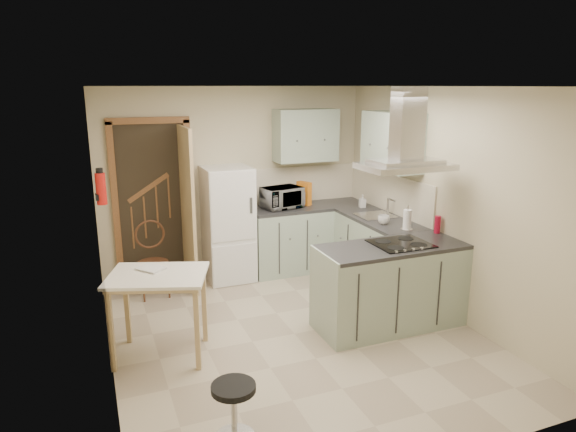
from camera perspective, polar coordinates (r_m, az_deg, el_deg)
name	(u,v)px	position (r m, az deg, el deg)	size (l,w,h in m)	color
floor	(294,334)	(5.48, 0.72, -12.95)	(4.20, 4.20, 0.00)	tan
ceiling	(295,86)	(4.87, 0.81, 14.21)	(4.20, 4.20, 0.00)	silver
back_wall	(236,181)	(6.97, -5.85, 3.84)	(3.60, 3.60, 0.00)	beige
left_wall	(100,237)	(4.67, -20.12, -2.23)	(4.20, 4.20, 0.00)	beige
right_wall	(445,203)	(5.93, 17.05, 1.43)	(4.20, 4.20, 0.00)	beige
doorway	(154,203)	(6.77, -14.72, 1.40)	(1.10, 0.12, 2.10)	brown
fridge	(228,224)	(6.75, -6.67, -0.89)	(0.60, 0.60, 1.50)	white
counter_back	(289,239)	(7.09, 0.12, -2.56)	(1.08, 0.60, 0.90)	#9EB2A0
counter_right	(367,246)	(6.87, 8.77, -3.30)	(0.60, 1.95, 0.90)	#9EB2A0
splashback	(301,184)	(7.29, 1.48, 3.58)	(1.68, 0.02, 0.50)	beige
wall_cabinet_back	(306,135)	(7.04, 1.97, 8.95)	(0.85, 0.35, 0.70)	#9EB2A0
wall_cabinet_right	(392,141)	(6.42, 11.47, 8.15)	(0.35, 0.90, 0.70)	#9EB2A0
peninsula	(390,286)	(5.59, 11.31, -7.60)	(1.55, 0.65, 0.90)	#9EB2A0
hob	(401,244)	(5.49, 12.42, -3.01)	(0.58, 0.50, 0.01)	black
extractor_hood	(405,166)	(5.31, 12.89, 5.41)	(0.90, 0.55, 0.10)	silver
sink	(375,216)	(6.60, 9.68, 0.05)	(0.45, 0.40, 0.01)	silver
fire_extinguisher	(101,189)	(5.49, -20.07, 2.86)	(0.10, 0.10, 0.32)	#B2140F
drop_leaf_table	(160,315)	(5.05, -14.03, -10.65)	(0.88, 0.66, 0.83)	#D4B682
bentwood_chair	(153,263)	(6.45, -14.77, -5.08)	(0.37, 0.37, 0.84)	#452817
stool	(234,411)	(4.00, -6.01, -20.76)	(0.33, 0.33, 0.44)	black
microwave	(282,198)	(6.90, -0.69, 2.05)	(0.51, 0.35, 0.28)	black
kettle	(306,197)	(7.11, 2.02, 2.11)	(0.14, 0.14, 0.21)	silver
cereal_box	(304,193)	(7.10, 1.80, 2.54)	(0.09, 0.21, 0.32)	orange
soap_bottle	(362,201)	(7.02, 8.27, 1.65)	(0.08, 0.08, 0.17)	silver
paper_towel	(407,219)	(6.02, 13.11, -0.37)	(0.10, 0.10, 0.24)	white
cup	(384,220)	(6.21, 10.59, -0.43)	(0.14, 0.14, 0.11)	silver
red_bottle	(437,224)	(5.98, 16.28, -0.91)	(0.07, 0.07, 0.20)	#B20F2D
book	(143,267)	(4.95, -15.76, -5.45)	(0.18, 0.25, 0.11)	#AB394E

